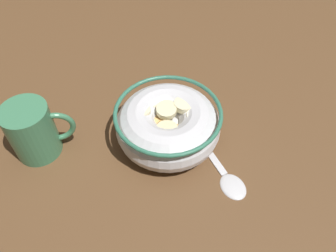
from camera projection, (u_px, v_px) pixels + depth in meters
The scene contains 4 objects.
ground_plane at pixel (168, 143), 52.27cm from camera, with size 119.74×119.74×2.00cm, color brown.
cereal_bowl at pixel (168, 124), 48.93cm from camera, with size 15.48×15.48×6.24cm.
spoon at pixel (227, 176), 46.74cm from camera, with size 5.22×14.22×0.80cm.
coffee_mug at pixel (33, 131), 47.00cm from camera, with size 9.33×6.55×8.50cm.
Camera 1 is at (-7.40, -30.95, 40.55)cm, focal length 35.82 mm.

